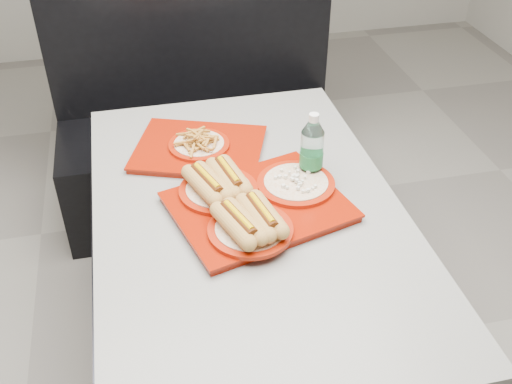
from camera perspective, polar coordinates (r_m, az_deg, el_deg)
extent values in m
plane|color=gray|center=(2.30, -0.54, -16.44)|extent=(6.00, 6.00, 0.00)
cylinder|color=black|center=(2.28, -0.55, -16.07)|extent=(0.52, 0.52, 0.05)
cylinder|color=black|center=(2.01, -0.60, -9.95)|extent=(0.11, 0.11, 0.66)
cube|color=black|center=(1.79, -0.67, -2.80)|extent=(0.92, 1.42, 0.01)
cube|color=gray|center=(1.78, -0.68, -2.18)|extent=(0.90, 1.40, 0.04)
cube|color=black|center=(2.89, -4.92, 2.44)|extent=(1.30, 0.55, 0.45)
cube|color=black|center=(2.83, -6.31, 14.83)|extent=(1.30, 0.10, 1.10)
cube|color=maroon|center=(1.75, 0.24, -1.57)|extent=(0.55, 0.48, 0.02)
cube|color=maroon|center=(1.74, 0.25, -1.21)|extent=(0.57, 0.49, 0.01)
cylinder|color=#901804|center=(1.64, -0.54, -3.62)|extent=(0.24, 0.24, 0.01)
cylinder|color=beige|center=(1.63, -0.54, -3.44)|extent=(0.19, 0.19, 0.01)
cylinder|color=#901804|center=(1.78, -3.59, 0.16)|extent=(0.24, 0.24, 0.01)
cylinder|color=beige|center=(1.78, -3.60, 0.34)|extent=(0.19, 0.19, 0.01)
cylinder|color=#901804|center=(1.81, 3.82, 0.80)|extent=(0.24, 0.24, 0.01)
cylinder|color=beige|center=(1.81, 3.83, 0.98)|extent=(0.19, 0.19, 0.01)
cube|color=maroon|center=(2.02, -5.41, 4.00)|extent=(0.49, 0.44, 0.02)
cube|color=maroon|center=(2.01, -5.43, 4.28)|extent=(0.50, 0.45, 0.01)
cylinder|color=#901804|center=(2.01, -5.44, 4.50)|extent=(0.20, 0.20, 0.01)
cylinder|color=beige|center=(2.01, -5.45, 4.64)|extent=(0.17, 0.17, 0.00)
cylinder|color=silver|center=(1.85, 5.30, 3.42)|extent=(0.07, 0.07, 0.17)
cylinder|color=#196432|center=(1.85, 5.28, 3.20)|extent=(0.07, 0.07, 0.05)
cone|color=silver|center=(1.79, 5.48, 6.21)|extent=(0.07, 0.07, 0.04)
cylinder|color=silver|center=(1.78, 5.54, 7.06)|extent=(0.03, 0.03, 0.02)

